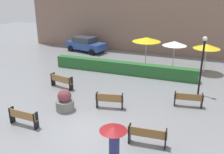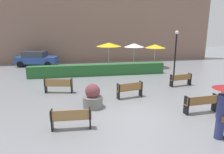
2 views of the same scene
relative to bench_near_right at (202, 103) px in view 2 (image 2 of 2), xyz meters
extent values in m
plane|color=gray|center=(-3.17, 0.39, -0.53)|extent=(60.00, 60.00, 0.00)
cube|color=olive|center=(0.00, 0.06, -0.06)|extent=(1.73, 0.39, 0.04)
cube|color=olive|center=(0.01, -0.09, 0.16)|extent=(1.71, 0.16, 0.40)
cube|color=black|center=(-0.80, -0.02, -0.08)|extent=(0.09, 0.37, 0.89)
cube|color=black|center=(0.79, 0.09, -0.08)|extent=(0.09, 0.37, 0.89)
cube|color=olive|center=(-2.83, 2.81, -0.07)|extent=(1.61, 0.56, 0.04)
cube|color=olive|center=(-2.80, 2.67, 0.17)|extent=(1.56, 0.36, 0.44)
cube|color=black|center=(-3.55, 2.64, -0.07)|extent=(0.13, 0.35, 0.92)
cube|color=black|center=(-2.11, 2.94, -0.07)|extent=(0.13, 0.35, 0.92)
cube|color=#9E7242|center=(-7.01, 4.52, -0.08)|extent=(1.80, 0.62, 0.04)
cube|color=#9E7242|center=(-7.04, 4.37, 0.17)|extent=(1.75, 0.40, 0.45)
cube|color=black|center=(-7.82, 4.66, -0.07)|extent=(0.13, 0.37, 0.92)
cube|color=black|center=(-6.20, 4.33, -0.07)|extent=(0.13, 0.37, 0.92)
cube|color=#9E7242|center=(-6.17, -0.50, -0.10)|extent=(1.65, 0.29, 0.04)
cube|color=#9E7242|center=(-6.18, -0.63, 0.13)|extent=(1.65, 0.11, 0.42)
cube|color=black|center=(-6.94, -0.48, -0.09)|extent=(0.07, 0.32, 0.87)
cube|color=black|center=(-5.41, -0.55, -0.09)|extent=(0.07, 0.32, 0.87)
cube|color=olive|center=(1.38, 4.60, -0.08)|extent=(1.66, 0.50, 0.04)
cube|color=olive|center=(1.40, 4.45, 0.13)|extent=(1.63, 0.29, 0.38)
cube|color=black|center=(0.63, 4.46, -0.11)|extent=(0.11, 0.35, 0.85)
cube|color=black|center=(2.13, 4.69, -0.11)|extent=(0.11, 0.35, 0.85)
cylinder|color=navy|center=(-0.72, -2.25, -0.11)|extent=(0.32, 0.32, 0.83)
cube|color=black|center=(-0.66, -2.24, -0.49)|extent=(0.33, 0.27, 0.08)
cylinder|color=navy|center=(-0.72, -2.25, 0.75)|extent=(0.38, 0.38, 0.90)
sphere|color=tan|center=(-0.72, -2.25, 1.31)|extent=(0.21, 0.21, 0.21)
cylinder|color=slate|center=(-5.10, 1.67, -0.23)|extent=(1.03, 1.03, 0.59)
sphere|color=brown|center=(-5.10, 1.67, 0.35)|extent=(0.77, 0.77, 0.77)
cylinder|color=black|center=(1.88, 6.61, 1.24)|extent=(0.12, 0.12, 3.54)
sphere|color=white|center=(1.88, 6.61, 3.13)|extent=(0.28, 0.28, 0.28)
cylinder|color=silver|center=(-2.70, 11.10, 0.68)|extent=(0.06, 0.06, 2.43)
cone|color=yellow|center=(-2.70, 11.10, 1.90)|extent=(2.39, 2.39, 0.35)
cylinder|color=silver|center=(-0.33, 10.64, 0.65)|extent=(0.06, 0.06, 2.37)
cone|color=white|center=(-0.33, 10.64, 1.84)|extent=(1.93, 1.93, 0.35)
cylinder|color=silver|center=(2.08, 11.34, 0.56)|extent=(0.06, 0.06, 2.17)
cone|color=yellow|center=(2.08, 11.34, 1.64)|extent=(2.08, 2.08, 0.35)
cube|color=#28602D|center=(-4.00, 8.79, -0.05)|extent=(11.59, 0.70, 0.96)
cube|color=#846656|center=(-3.17, 16.39, 4.33)|extent=(28.00, 1.20, 9.71)
cube|color=#28478C|center=(-9.88, 14.19, 0.14)|extent=(4.49, 2.66, 0.70)
cube|color=#333842|center=(-10.07, 14.23, 0.77)|extent=(2.51, 2.07, 0.55)
cylinder|color=black|center=(-8.29, 14.71, -0.21)|extent=(0.67, 0.36, 0.64)
cylinder|color=black|center=(-8.69, 13.01, -0.21)|extent=(0.67, 0.36, 0.64)
cylinder|color=black|center=(-11.07, 15.36, -0.21)|extent=(0.67, 0.36, 0.64)
cylinder|color=black|center=(-11.47, 13.66, -0.21)|extent=(0.67, 0.36, 0.64)
camera|label=1|loc=(1.83, -9.32, 6.13)|focal=40.11mm
camera|label=2|loc=(-5.91, -8.41, 3.57)|focal=33.00mm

